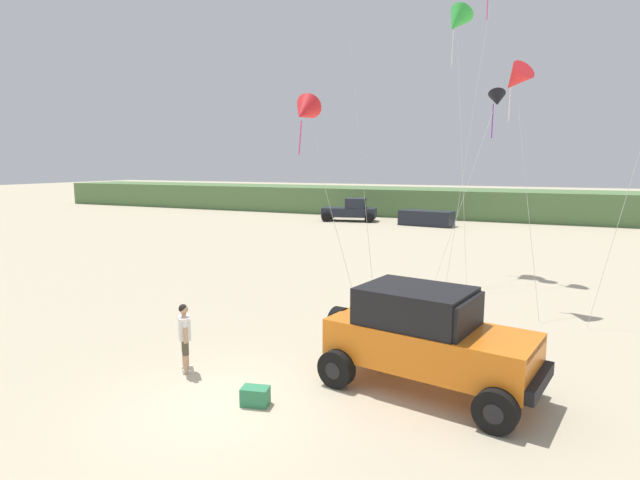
% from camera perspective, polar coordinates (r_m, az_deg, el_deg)
% --- Properties ---
extents(ground_plane, '(220.00, 220.00, 0.00)m').
position_cam_1_polar(ground_plane, '(11.39, -10.45, -17.44)').
color(ground_plane, '#C1B293').
extents(dune_ridge, '(90.00, 7.32, 2.53)m').
position_cam_1_polar(dune_ridge, '(50.46, 13.88, 4.03)').
color(dune_ridge, '#567A47').
rests_on(dune_ridge, ground_plane).
extents(jeep, '(5.00, 3.10, 2.26)m').
position_cam_1_polar(jeep, '(11.71, 11.69, -10.39)').
color(jeep, orange).
rests_on(jeep, ground_plane).
extents(person_watching, '(0.47, 0.48, 1.67)m').
position_cam_1_polar(person_watching, '(12.86, -14.70, -10.00)').
color(person_watching, tan).
rests_on(person_watching, ground_plane).
extents(cooler_box, '(0.63, 0.47, 0.38)m').
position_cam_1_polar(cooler_box, '(11.22, -7.15, -16.72)').
color(cooler_box, '#2D7F51').
rests_on(cooler_box, ground_plane).
extents(distant_pickup, '(4.90, 3.27, 1.98)m').
position_cam_1_polar(distant_pickup, '(44.76, 3.42, 3.30)').
color(distant_pickup, '#1E232D').
rests_on(distant_pickup, ground_plane).
extents(distant_sedan, '(4.38, 2.20, 1.20)m').
position_cam_1_polar(distant_sedan, '(42.22, 11.64, 2.38)').
color(distant_sedan, '#1E232D').
rests_on(distant_sedan, ground_plane).
extents(kite_black_sled, '(2.07, 5.99, 8.25)m').
position_cam_1_polar(kite_black_sled, '(24.67, 18.93, 14.42)').
color(kite_black_sled, black).
rests_on(kite_black_sled, ground_plane).
extents(kite_pink_ribbon, '(2.02, 3.29, 8.48)m').
position_cam_1_polar(kite_pink_ribbon, '(19.89, 20.76, 16.23)').
color(kite_pink_ribbon, red).
rests_on(kite_pink_ribbon, ground_plane).
extents(kite_white_parafoil, '(3.09, 1.97, 7.32)m').
position_cam_1_polar(kite_white_parafoil, '(18.28, -1.77, 13.98)').
color(kite_white_parafoil, red).
rests_on(kite_white_parafoil, ground_plane).
extents(kite_red_delta, '(2.60, 6.07, 12.36)m').
position_cam_1_polar(kite_red_delta, '(26.66, 14.84, 22.29)').
color(kite_red_delta, green).
rests_on(kite_red_delta, ground_plane).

